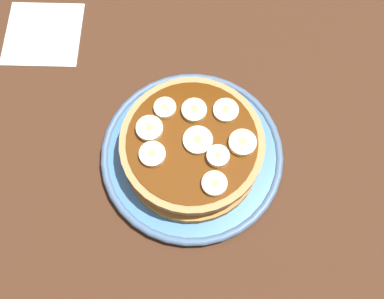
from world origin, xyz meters
The scene contains 13 objects.
ground_plane centered at (0.00, 0.00, -1.50)cm, with size 140.00×140.00×3.00cm, color #422616.
plate centered at (0.00, 0.00, 0.94)cm, with size 23.53×23.53×1.75cm.
pancake_stack centered at (0.13, 0.03, 3.66)cm, with size 17.93×17.95×4.39cm.
banana_slice_0 centered at (0.03, 0.69, 6.02)cm, with size 3.55×3.55×0.75cm.
banana_slice_1 centered at (-1.02, -5.14, 6.17)cm, with size 3.23×3.23×1.05cm.
banana_slice_2 centered at (2.16, -4.49, 6.10)cm, with size 3.12×3.12×0.91cm.
banana_slice_3 centered at (-3.93, -3.57, 6.07)cm, with size 2.74×2.74×0.84cm.
banana_slice_4 centered at (-4.15, 3.83, 6.01)cm, with size 3.13×3.13×0.72cm.
banana_slice_5 centered at (0.33, 5.96, 6.13)cm, with size 3.29×3.29×0.96cm.
banana_slice_6 centered at (1.91, 3.16, 6.18)cm, with size 2.69×2.69×1.06cm.
banana_slice_7 centered at (5.20, 2.92, 6.10)cm, with size 2.94×2.94×0.90cm.
banana_slice_8 centered at (-3.85, 0.32, 6.09)cm, with size 3.08×3.08×0.88cm.
napkin centered at (-17.70, -23.19, 0.15)cm, with size 11.00×11.00×0.30cm, color white.
Camera 1 is at (18.99, 1.32, 53.33)cm, focal length 40.33 mm.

